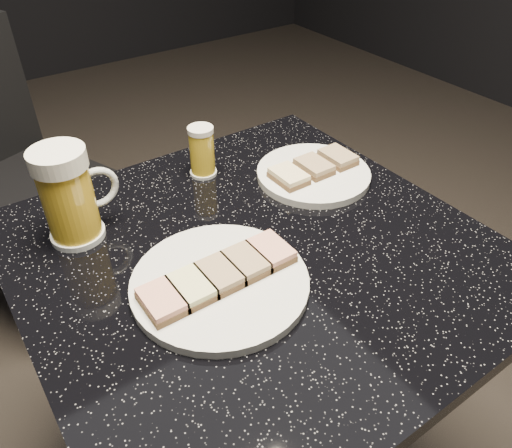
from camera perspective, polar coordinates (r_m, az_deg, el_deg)
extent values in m
cylinder|color=silver|center=(0.72, -4.15, -6.72)|extent=(0.26, 0.26, 0.01)
cylinder|color=silver|center=(0.96, 6.57, 5.71)|extent=(0.22, 0.22, 0.01)
cylinder|color=black|center=(1.07, 0.00, -18.44)|extent=(0.10, 0.10, 0.69)
cube|color=black|center=(0.80, 0.00, -3.71)|extent=(0.70, 0.70, 0.03)
cylinder|color=white|center=(0.86, -19.65, -1.04)|extent=(0.09, 0.09, 0.01)
cylinder|color=gold|center=(0.82, -20.58, 2.50)|extent=(0.08, 0.08, 0.12)
cylinder|color=white|center=(0.78, -21.75, 6.92)|extent=(0.08, 0.08, 0.03)
torus|color=silver|center=(0.83, -17.70, 3.98)|extent=(0.07, 0.01, 0.07)
cylinder|color=silver|center=(0.97, -6.02, 5.91)|extent=(0.05, 0.05, 0.01)
cylinder|color=gold|center=(0.95, -6.19, 8.17)|extent=(0.05, 0.05, 0.08)
cylinder|color=silver|center=(0.93, -6.38, 10.64)|extent=(0.05, 0.05, 0.01)
cube|color=black|center=(1.60, -24.83, 3.36)|extent=(0.54, 0.54, 0.04)
cylinder|color=black|center=(1.55, -23.90, -9.01)|extent=(0.03, 0.03, 0.43)
cylinder|color=black|center=(1.69, -14.57, -2.07)|extent=(0.03, 0.03, 0.43)
cylinder|color=black|center=(1.93, -21.99, 1.72)|extent=(0.03, 0.03, 0.43)
cube|color=#4C3521|center=(0.69, -10.65, -8.92)|extent=(0.05, 0.07, 0.01)
cube|color=tan|center=(0.68, -10.74, -8.36)|extent=(0.05, 0.07, 0.01)
cube|color=#4C3521|center=(0.70, -7.35, -7.46)|extent=(0.05, 0.07, 0.01)
cube|color=#D1D184|center=(0.69, -7.41, -6.90)|extent=(0.05, 0.07, 0.01)
cube|color=#4C3521|center=(0.71, -4.19, -6.03)|extent=(0.05, 0.07, 0.01)
cube|color=#8C7251|center=(0.71, -4.22, -5.48)|extent=(0.05, 0.07, 0.01)
cube|color=#4C3521|center=(0.73, -1.18, -4.65)|extent=(0.05, 0.07, 0.01)
cube|color=#8C7251|center=(0.72, -1.19, -4.10)|extent=(0.05, 0.07, 0.01)
cube|color=#4C3521|center=(0.75, 1.67, -3.33)|extent=(0.05, 0.07, 0.01)
cube|color=tan|center=(0.74, 1.68, -2.78)|extent=(0.05, 0.07, 0.01)
cube|color=#4C3521|center=(0.92, 3.75, 5.23)|extent=(0.05, 0.07, 0.01)
cube|color=beige|center=(0.92, 3.77, 5.74)|extent=(0.05, 0.07, 0.01)
cube|color=#4C3521|center=(0.95, 6.62, 6.32)|extent=(0.05, 0.07, 0.01)
cube|color=#8C7251|center=(0.95, 6.66, 6.81)|extent=(0.05, 0.07, 0.01)
cube|color=#4C3521|center=(0.99, 9.30, 7.32)|extent=(0.05, 0.07, 0.01)
cube|color=#8C7251|center=(0.99, 9.35, 7.80)|extent=(0.05, 0.07, 0.01)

